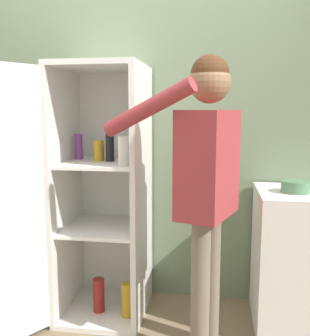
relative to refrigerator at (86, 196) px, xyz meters
The scene contains 5 objects.
wall_back 0.66m from the refrigerator, 57.61° to the left, with size 7.00×0.06×2.55m.
refrigerator is the anchor object (origin of this frame).
person 0.91m from the refrigerator, 20.38° to the right, with size 0.78×0.55×1.75m.
counter 1.50m from the refrigerator, ahead, with size 0.57×0.61×0.93m.
bowl 1.39m from the refrigerator, ahead, with size 0.18×0.18×0.07m.
Camera 1 is at (0.60, -1.99, 1.45)m, focal length 42.00 mm.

